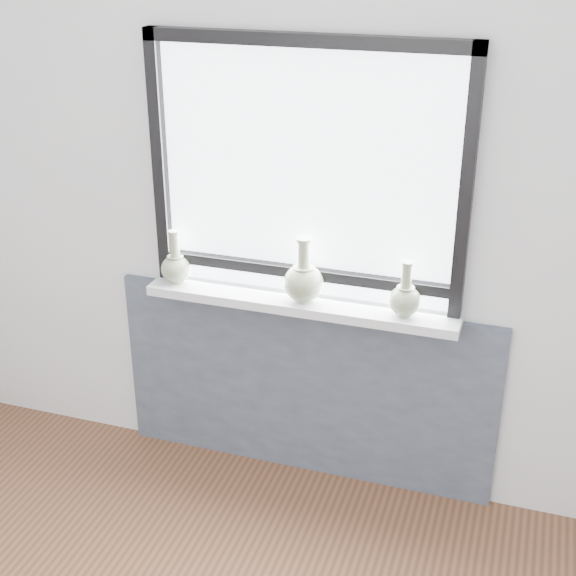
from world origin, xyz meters
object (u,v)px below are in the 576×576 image
(vase_b, at_px, (304,280))
(vase_c, at_px, (405,298))
(windowsill, at_px, (300,303))
(vase_a, at_px, (176,266))

(vase_b, xyz_separation_m, vase_c, (0.42, -0.00, -0.02))
(windowsill, xyz_separation_m, vase_b, (0.02, -0.00, 0.11))
(windowsill, distance_m, vase_c, 0.44)
(windowsill, height_order, vase_c, vase_c)
(vase_b, bearing_deg, vase_a, 179.38)
(vase_c, bearing_deg, vase_b, 179.60)
(windowsill, distance_m, vase_a, 0.57)
(vase_c, bearing_deg, vase_a, 179.47)
(vase_a, bearing_deg, vase_b, -0.62)
(windowsill, height_order, vase_a, vase_a)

